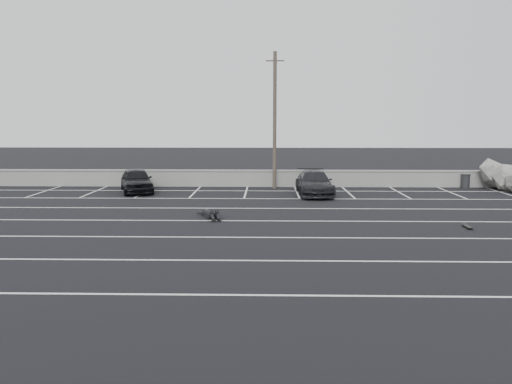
{
  "coord_description": "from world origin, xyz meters",
  "views": [
    {
      "loc": [
        -0.78,
        -17.55,
        4.18
      ],
      "look_at": [
        -1.26,
        4.58,
        1.0
      ],
      "focal_mm": 35.0,
      "sensor_mm": 36.0,
      "label": 1
    }
  ],
  "objects_px": {
    "car_left": "(136,180)",
    "car_right": "(314,183)",
    "utility_pole": "(275,120)",
    "person": "(210,211)",
    "trash_bin": "(465,181)",
    "skateboard": "(467,226)"
  },
  "relations": [
    {
      "from": "car_left",
      "to": "skateboard",
      "type": "relative_size",
      "value": 5.71
    },
    {
      "from": "trash_bin",
      "to": "person",
      "type": "relative_size",
      "value": 0.32
    },
    {
      "from": "car_left",
      "to": "skateboard",
      "type": "distance_m",
      "value": 18.27
    },
    {
      "from": "utility_pole",
      "to": "skateboard",
      "type": "bearing_deg",
      "value": -57.12
    },
    {
      "from": "car_right",
      "to": "person",
      "type": "relative_size",
      "value": 1.74
    },
    {
      "from": "trash_bin",
      "to": "person",
      "type": "xyz_separation_m",
      "value": [
        -14.92,
        -9.69,
        -0.19
      ]
    },
    {
      "from": "trash_bin",
      "to": "skateboard",
      "type": "distance_m",
      "value": 12.69
    },
    {
      "from": "person",
      "to": "skateboard",
      "type": "distance_m",
      "value": 10.6
    },
    {
      "from": "utility_pole",
      "to": "trash_bin",
      "type": "distance_m",
      "value": 12.52
    },
    {
      "from": "car_left",
      "to": "car_right",
      "type": "height_order",
      "value": "car_left"
    },
    {
      "from": "car_left",
      "to": "car_right",
      "type": "distance_m",
      "value": 10.38
    },
    {
      "from": "car_left",
      "to": "trash_bin",
      "type": "relative_size",
      "value": 4.82
    },
    {
      "from": "car_left",
      "to": "utility_pole",
      "type": "bearing_deg",
      "value": -6.77
    },
    {
      "from": "utility_pole",
      "to": "person",
      "type": "distance_m",
      "value": 10.53
    },
    {
      "from": "car_right",
      "to": "trash_bin",
      "type": "relative_size",
      "value": 5.38
    },
    {
      "from": "car_left",
      "to": "trash_bin",
      "type": "bearing_deg",
      "value": -13.15
    },
    {
      "from": "trash_bin",
      "to": "car_left",
      "type": "bearing_deg",
      "value": -173.63
    },
    {
      "from": "person",
      "to": "utility_pole",
      "type": "bearing_deg",
      "value": 52.28
    },
    {
      "from": "car_right",
      "to": "utility_pole",
      "type": "distance_m",
      "value": 4.95
    },
    {
      "from": "car_right",
      "to": "person",
      "type": "height_order",
      "value": "car_right"
    },
    {
      "from": "person",
      "to": "skateboard",
      "type": "xyz_separation_m",
      "value": [
        10.38,
        -2.15,
        -0.18
      ]
    },
    {
      "from": "utility_pole",
      "to": "trash_bin",
      "type": "bearing_deg",
      "value": 1.92
    }
  ]
}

